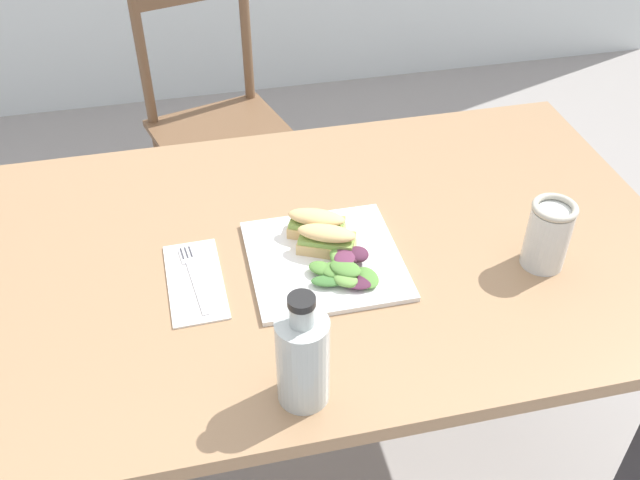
{
  "coord_description": "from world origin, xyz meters",
  "views": [
    {
      "loc": [
        -0.14,
        -0.92,
        1.61
      ],
      "look_at": [
        0.09,
        0.08,
        0.76
      ],
      "focal_mm": 39.88,
      "sensor_mm": 36.0,
      "label": 1
    }
  ],
  "objects_px": {
    "sandwich_half_front": "(327,239)",
    "mason_jar_iced_tea": "(547,238)",
    "fork_on_napkin": "(193,273)",
    "bottle_cold_brew": "(303,363)",
    "sandwich_half_back": "(317,224)",
    "chair_wooden_far": "(219,128)",
    "dining_table": "(327,291)",
    "plate_lunch": "(325,260)"
  },
  "relations": [
    {
      "from": "sandwich_half_front",
      "to": "plate_lunch",
      "type": "bearing_deg",
      "value": -113.26
    },
    {
      "from": "chair_wooden_far",
      "to": "bottle_cold_brew",
      "type": "xyz_separation_m",
      "value": [
        0.01,
        -1.31,
        0.37
      ]
    },
    {
      "from": "sandwich_half_back",
      "to": "mason_jar_iced_tea",
      "type": "bearing_deg",
      "value": -22.13
    },
    {
      "from": "dining_table",
      "to": "sandwich_half_back",
      "type": "relative_size",
      "value": 11.42
    },
    {
      "from": "dining_table",
      "to": "chair_wooden_far",
      "type": "distance_m",
      "value": 0.99
    },
    {
      "from": "dining_table",
      "to": "chair_wooden_far",
      "type": "relative_size",
      "value": 1.54
    },
    {
      "from": "mason_jar_iced_tea",
      "to": "fork_on_napkin",
      "type": "bearing_deg",
      "value": 170.43
    },
    {
      "from": "dining_table",
      "to": "mason_jar_iced_tea",
      "type": "xyz_separation_m",
      "value": [
        0.37,
        -0.14,
        0.18
      ]
    },
    {
      "from": "sandwich_half_front",
      "to": "bottle_cold_brew",
      "type": "height_order",
      "value": "bottle_cold_brew"
    },
    {
      "from": "sandwich_half_front",
      "to": "fork_on_napkin",
      "type": "height_order",
      "value": "sandwich_half_front"
    },
    {
      "from": "bottle_cold_brew",
      "to": "mason_jar_iced_tea",
      "type": "xyz_separation_m",
      "value": [
        0.49,
        0.2,
        -0.01
      ]
    },
    {
      "from": "dining_table",
      "to": "bottle_cold_brew",
      "type": "relative_size",
      "value": 6.53
    },
    {
      "from": "dining_table",
      "to": "sandwich_half_back",
      "type": "xyz_separation_m",
      "value": [
        -0.02,
        0.02,
        0.16
      ]
    },
    {
      "from": "sandwich_half_front",
      "to": "sandwich_half_back",
      "type": "bearing_deg",
      "value": 99.16
    },
    {
      "from": "sandwich_half_front",
      "to": "mason_jar_iced_tea",
      "type": "xyz_separation_m",
      "value": [
        0.38,
        -0.11,
        0.02
      ]
    },
    {
      "from": "dining_table",
      "to": "sandwich_half_front",
      "type": "xyz_separation_m",
      "value": [
        -0.01,
        -0.03,
        0.16
      ]
    },
    {
      "from": "bottle_cold_brew",
      "to": "mason_jar_iced_tea",
      "type": "relative_size",
      "value": 1.53
    },
    {
      "from": "plate_lunch",
      "to": "sandwich_half_back",
      "type": "bearing_deg",
      "value": 90.44
    },
    {
      "from": "sandwich_half_front",
      "to": "sandwich_half_back",
      "type": "height_order",
      "value": "same"
    },
    {
      "from": "chair_wooden_far",
      "to": "mason_jar_iced_tea",
      "type": "bearing_deg",
      "value": -65.9
    },
    {
      "from": "chair_wooden_far",
      "to": "plate_lunch",
      "type": "relative_size",
      "value": 3.15
    },
    {
      "from": "sandwich_half_back",
      "to": "fork_on_napkin",
      "type": "xyz_separation_m",
      "value": [
        -0.24,
        -0.05,
        -0.03
      ]
    },
    {
      "from": "chair_wooden_far",
      "to": "plate_lunch",
      "type": "bearing_deg",
      "value": -84.0
    },
    {
      "from": "dining_table",
      "to": "mason_jar_iced_tea",
      "type": "relative_size",
      "value": 10.01
    },
    {
      "from": "chair_wooden_far",
      "to": "mason_jar_iced_tea",
      "type": "relative_size",
      "value": 6.51
    },
    {
      "from": "fork_on_napkin",
      "to": "bottle_cold_brew",
      "type": "xyz_separation_m",
      "value": [
        0.14,
        -0.31,
        0.07
      ]
    },
    {
      "from": "bottle_cold_brew",
      "to": "mason_jar_iced_tea",
      "type": "bearing_deg",
      "value": 22.17
    },
    {
      "from": "sandwich_half_front",
      "to": "fork_on_napkin",
      "type": "bearing_deg",
      "value": -179.49
    },
    {
      "from": "fork_on_napkin",
      "to": "mason_jar_iced_tea",
      "type": "distance_m",
      "value": 0.64
    },
    {
      "from": "fork_on_napkin",
      "to": "bottle_cold_brew",
      "type": "distance_m",
      "value": 0.34
    },
    {
      "from": "dining_table",
      "to": "fork_on_napkin",
      "type": "distance_m",
      "value": 0.29
    },
    {
      "from": "dining_table",
      "to": "sandwich_half_front",
      "type": "distance_m",
      "value": 0.16
    },
    {
      "from": "dining_table",
      "to": "bottle_cold_brew",
      "type": "bearing_deg",
      "value": -108.92
    },
    {
      "from": "bottle_cold_brew",
      "to": "mason_jar_iced_tea",
      "type": "distance_m",
      "value": 0.53
    },
    {
      "from": "sandwich_half_front",
      "to": "mason_jar_iced_tea",
      "type": "bearing_deg",
      "value": -15.87
    },
    {
      "from": "plate_lunch",
      "to": "fork_on_napkin",
      "type": "distance_m",
      "value": 0.24
    },
    {
      "from": "sandwich_half_back",
      "to": "sandwich_half_front",
      "type": "bearing_deg",
      "value": -80.84
    },
    {
      "from": "dining_table",
      "to": "fork_on_napkin",
      "type": "relative_size",
      "value": 7.19
    },
    {
      "from": "plate_lunch",
      "to": "mason_jar_iced_tea",
      "type": "bearing_deg",
      "value": -13.16
    },
    {
      "from": "chair_wooden_far",
      "to": "fork_on_napkin",
      "type": "bearing_deg",
      "value": -97.61
    },
    {
      "from": "chair_wooden_far",
      "to": "sandwich_half_front",
      "type": "xyz_separation_m",
      "value": [
        0.11,
        -1.0,
        0.33
      ]
    },
    {
      "from": "mason_jar_iced_tea",
      "to": "sandwich_half_back",
      "type": "bearing_deg",
      "value": 157.87
    }
  ]
}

